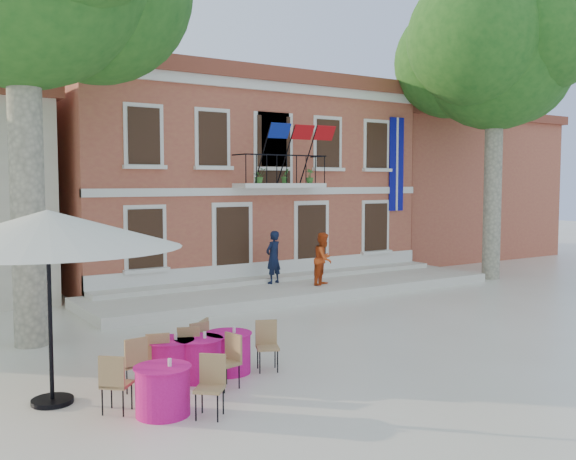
# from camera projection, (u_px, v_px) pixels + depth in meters

# --- Properties ---
(ground) EXTENTS (90.00, 90.00, 0.00)m
(ground) POSITION_uv_depth(u_px,v_px,m) (332.00, 326.00, 16.08)
(ground) COLOR beige
(ground) RESTS_ON ground
(main_building) EXTENTS (13.50, 9.59, 7.50)m
(main_building) POSITION_uv_depth(u_px,v_px,m) (220.00, 178.00, 25.22)
(main_building) COLOR #B15F40
(main_building) RESTS_ON ground
(neighbor_east) EXTENTS (9.40, 9.40, 6.40)m
(neighbor_east) POSITION_uv_depth(u_px,v_px,m) (421.00, 190.00, 32.66)
(neighbor_east) COLOR #B15F40
(neighbor_east) RESTS_ON ground
(terrace) EXTENTS (14.00, 3.40, 0.30)m
(terrace) POSITION_uv_depth(u_px,v_px,m) (299.00, 289.00, 20.83)
(terrace) COLOR silver
(terrace) RESTS_ON ground
(plane_tree_east) EXTENTS (5.74, 5.74, 11.27)m
(plane_tree_east) POSITION_uv_depth(u_px,v_px,m) (496.00, 53.00, 23.43)
(plane_tree_east) COLOR #A59E84
(plane_tree_east) RESTS_ON ground
(patio_umbrella) EXTENTS (4.27, 4.27, 3.18)m
(patio_umbrella) POSITION_uv_depth(u_px,v_px,m) (48.00, 230.00, 10.28)
(patio_umbrella) COLOR black
(patio_umbrella) RESTS_ON ground
(pedestrian_navy) EXTENTS (0.73, 0.60, 1.73)m
(pedestrian_navy) POSITION_uv_depth(u_px,v_px,m) (273.00, 257.00, 20.94)
(pedestrian_navy) COLOR black
(pedestrian_navy) RESTS_ON terrace
(pedestrian_orange) EXTENTS (1.03, 0.97, 1.70)m
(pedestrian_orange) POSITION_uv_depth(u_px,v_px,m) (324.00, 259.00, 20.65)
(pedestrian_orange) COLOR #D04718
(pedestrian_orange) RESTS_ON terrace
(cafe_table_0) EXTENTS (1.93, 1.15, 0.95)m
(cafe_table_0) POSITION_uv_depth(u_px,v_px,m) (228.00, 351.00, 12.16)
(cafe_table_0) COLOR #CC137B
(cafe_table_0) RESTS_ON ground
(cafe_table_1) EXTENTS (1.95, 0.90, 0.95)m
(cafe_table_1) POSITION_uv_depth(u_px,v_px,m) (170.00, 359.00, 11.63)
(cafe_table_1) COLOR #CC137B
(cafe_table_1) RESTS_ON ground
(cafe_table_2) EXTENTS (1.71, 1.59, 0.95)m
(cafe_table_2) POSITION_uv_depth(u_px,v_px,m) (163.00, 389.00, 9.95)
(cafe_table_2) COLOR #CC137B
(cafe_table_2) RESTS_ON ground
(cafe_table_3) EXTENTS (1.83, 1.79, 0.95)m
(cafe_table_3) POSITION_uv_depth(u_px,v_px,m) (199.00, 357.00, 11.73)
(cafe_table_3) COLOR #CC137B
(cafe_table_3) RESTS_ON ground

